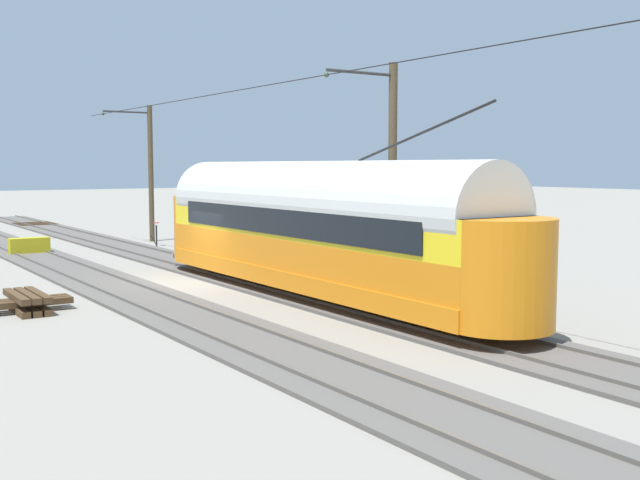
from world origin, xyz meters
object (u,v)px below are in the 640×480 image
object	(u,v)px
catenary_pole_foreground	(150,171)
catenary_pole_mid_near	(391,175)
vintage_streetcar	(314,227)
switch_stand	(156,233)
spare_tie_stack	(27,302)
track_end_bumper	(29,246)

from	to	relation	value
catenary_pole_foreground	catenary_pole_mid_near	distance (m)	20.89
vintage_streetcar	switch_stand	distance (m)	17.73
spare_tie_stack	track_end_bumper	xyz separation A→B (m)	(-3.42, -14.54, 0.13)
vintage_streetcar	catenary_pole_foreground	world-z (taller)	catenary_pole_foreground
spare_tie_stack	track_end_bumper	bearing A→B (deg)	-103.23
vintage_streetcar	track_end_bumper	bearing A→B (deg)	-74.97
switch_stand	vintage_streetcar	bearing A→B (deg)	84.27
vintage_streetcar	track_end_bumper	xyz separation A→B (m)	(4.63, -17.25, -1.87)
vintage_streetcar	spare_tie_stack	bearing A→B (deg)	-18.59
catenary_pole_foreground	spare_tie_stack	world-z (taller)	catenary_pole_foreground
vintage_streetcar	track_end_bumper	size ratio (longest dim) A/B	10.07
vintage_streetcar	spare_tie_stack	distance (m)	8.73
vintage_streetcar	catenary_pole_mid_near	xyz separation A→B (m)	(-2.50, 0.71, 1.61)
vintage_streetcar	switch_stand	size ratio (longest dim) A/B	14.68
vintage_streetcar	track_end_bumper	world-z (taller)	vintage_streetcar
catenary_pole_mid_near	spare_tie_stack	xyz separation A→B (m)	(10.55, -3.42, -3.60)
switch_stand	spare_tie_stack	xyz separation A→B (m)	(9.82, 14.86, -0.43)
catenary_pole_foreground	switch_stand	distance (m)	4.17
catenary_pole_foreground	switch_stand	world-z (taller)	catenary_pole_foreground
vintage_streetcar	spare_tie_stack	world-z (taller)	vintage_streetcar
catenary_pole_foreground	switch_stand	bearing A→B (deg)	74.33
catenary_pole_foreground	catenary_pole_mid_near	world-z (taller)	same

